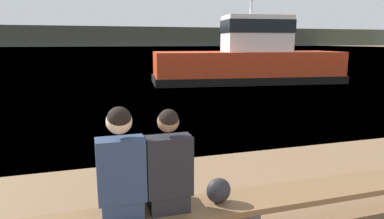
% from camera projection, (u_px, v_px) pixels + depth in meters
% --- Properties ---
extents(water_surface, '(240.00, 240.00, 0.00)m').
position_uv_depth(water_surface, '(90.00, 48.00, 118.50)').
color(water_surface, '#5684A3').
rests_on(water_surface, ground).
extents(far_shoreline, '(600.00, 12.00, 8.97)m').
position_uv_depth(far_shoreline, '(88.00, 36.00, 157.11)').
color(far_shoreline, '#424738').
rests_on(far_shoreline, ground).
extents(bench_main, '(8.90, 0.50, 0.43)m').
position_uv_depth(bench_main, '(246.00, 205.00, 3.54)').
color(bench_main, brown).
rests_on(bench_main, ground).
extents(person_left, '(0.43, 0.44, 1.04)m').
position_uv_depth(person_left, '(121.00, 169.00, 3.08)').
color(person_left, navy).
rests_on(person_left, bench_main).
extents(person_right, '(0.43, 0.43, 1.00)m').
position_uv_depth(person_right, '(168.00, 169.00, 3.22)').
color(person_right, black).
rests_on(person_right, bench_main).
extents(shopping_bag, '(0.25, 0.18, 0.26)m').
position_uv_depth(shopping_bag, '(219.00, 190.00, 3.42)').
color(shopping_bag, '#232328').
rests_on(shopping_bag, bench_main).
extents(tugboat_red, '(9.71, 4.24, 6.22)m').
position_uv_depth(tugboat_red, '(249.00, 62.00, 17.16)').
color(tugboat_red, red).
rests_on(tugboat_red, water_surface).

